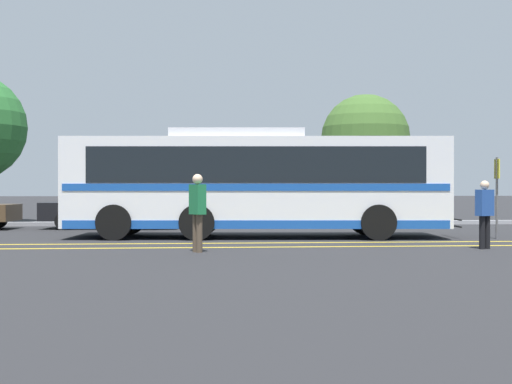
# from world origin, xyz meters

# --- Properties ---
(ground_plane) EXTENTS (220.00, 220.00, 0.00)m
(ground_plane) POSITION_xyz_m (0.00, 0.00, 0.00)
(ground_plane) COLOR #262628
(lane_strip_0) EXTENTS (31.01, 0.20, 0.01)m
(lane_strip_0) POSITION_xyz_m (-1.22, -2.27, 0.00)
(lane_strip_0) COLOR gold
(lane_strip_0) RESTS_ON ground_plane
(lane_strip_1) EXTENTS (31.01, 0.20, 0.01)m
(lane_strip_1) POSITION_xyz_m (-1.22, -3.61, 0.00)
(lane_strip_1) COLOR gold
(lane_strip_1) RESTS_ON ground_plane
(curb_strip) EXTENTS (39.01, 0.36, 0.15)m
(curb_strip) POSITION_xyz_m (-1.22, 6.92, 0.07)
(curb_strip) COLOR #99999E
(curb_strip) RESTS_ON ground_plane
(transit_bus) EXTENTS (11.48, 3.45, 3.17)m
(transit_bus) POSITION_xyz_m (-1.23, -0.07, 1.66)
(transit_bus) COLOR white
(transit_bus) RESTS_ON ground_plane
(parked_car_1) EXTENTS (4.98, 2.16, 1.46)m
(parked_car_1) POSITION_xyz_m (-6.06, 4.87, 0.74)
(parked_car_1) COLOR black
(parked_car_1) RESTS_ON ground_plane
(pedestrian_0) EXTENTS (0.40, 0.47, 1.78)m
(pedestrian_0) POSITION_xyz_m (-2.94, -4.87, 1.02)
(pedestrian_0) COLOR brown
(pedestrian_0) RESTS_ON ground_plane
(pedestrian_1) EXTENTS (0.47, 0.38, 1.64)m
(pedestrian_1) POSITION_xyz_m (3.91, -4.54, 0.93)
(pedestrian_1) COLOR black
(pedestrian_1) RESTS_ON ground_plane
(bus_stop_sign) EXTENTS (0.07, 0.40, 2.34)m
(bus_stop_sign) POSITION_xyz_m (5.59, -1.34, 1.48)
(bus_stop_sign) COLOR #59595E
(bus_stop_sign) RESTS_ON ground_plane
(tree_1) EXTENTS (4.07, 4.07, 5.76)m
(tree_1) POSITION_xyz_m (4.73, 11.12, 3.72)
(tree_1) COLOR #513823
(tree_1) RESTS_ON ground_plane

